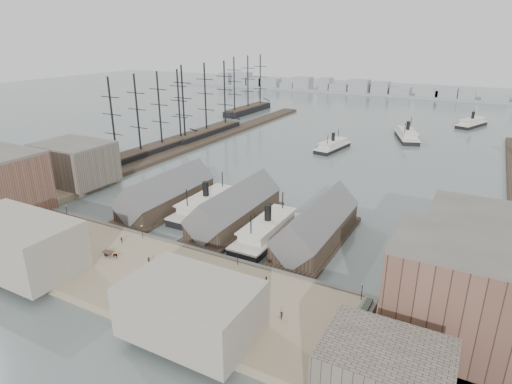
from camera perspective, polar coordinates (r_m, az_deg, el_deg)
The scene contains 39 objects.
ground at distance 117.69m, azimuth -7.02°, elevation -7.23°, with size 900.00×900.00×0.00m, color #54615F.
quay at distance 103.79m, azimuth -13.50°, elevation -11.10°, with size 180.00×30.00×2.00m, color gray.
seawall at distance 113.48m, azimuth -8.56°, elevation -7.76°, with size 180.00×1.20×2.30m, color #59544C.
west_wharf at distance 231.61m, azimuth -6.63°, elevation 6.89°, with size 10.00×220.00×1.60m, color #2D231C.
ferry_shed_west at distance 142.78m, azimuth -11.76°, elevation -0.40°, with size 14.00×42.00×12.60m.
ferry_shed_center at distance 128.45m, azimuth -2.79°, elevation -2.36°, with size 14.00×42.00×12.60m.
ferry_shed_east at distance 118.17m, azimuth 8.12°, elevation -4.65°, with size 14.00×42.00×12.60m.
warehouse_west_back at distance 172.81m, azimuth -22.96°, elevation 3.55°, with size 26.00×20.00×14.00m, color #60564C.
warehouse_east_front at distance 84.04m, azimuth 27.70°, elevation -12.79°, with size 30.00×18.00×19.00m, color brown.
warehouse_east_back at distance 109.04m, azimuth 29.11°, elevation -6.61°, with size 28.00×20.00×15.00m, color #60564C.
street_bldg_center at distance 81.86m, azimuth -8.65°, elevation -15.11°, with size 24.00×16.00×10.00m, color gray.
street_bldg_west at distance 115.26m, azimuth -29.17°, elevation -6.04°, with size 30.00×16.00×12.00m, color gray.
street_bldg_east at distance 69.66m, azimuth 16.67°, elevation -22.77°, with size 18.00×14.00×11.00m, color #60564C.
lamp_post_far_w at distance 140.77m, azimuth -23.98°, elevation -2.07°, with size 0.44×0.44×3.92m.
lamp_post_near_w at distance 119.62m, azimuth -14.97°, elevation -4.82°, with size 0.44×0.44×3.92m.
lamp_post_near_e at distance 102.98m, azimuth -2.47°, elevation -8.38°, with size 0.44×0.44×3.92m.
lamp_post_far_e at distance 93.26m, azimuth 13.97°, elevation -12.36°, with size 0.44×0.44×3.92m.
far_shore at distance 426.23m, azimuth 20.06°, elevation 12.38°, with size 500.00×40.00×15.72m.
ferry_docked_west at distance 138.59m, azimuth -6.64°, elevation -1.66°, with size 9.14×30.48×10.88m.
ferry_docked_east at distance 120.33m, azimuth 1.57°, elevation -5.08°, with size 9.03×30.09×10.75m.
ferry_open_near at distance 216.21m, azimuth 10.19°, elevation 6.10°, with size 11.45×26.41×9.12m.
ferry_open_mid at distance 247.98m, azimuth 19.48°, elevation 7.16°, with size 18.41×31.02×10.63m.
ferry_open_far at distance 299.69m, azimuth 26.82°, elevation 8.22°, with size 17.63×28.70×9.85m.
sailing_ship_near at distance 210.17m, azimuth -13.69°, elevation 5.61°, with size 9.25×63.71×38.02m.
sailing_ship_mid at distance 242.93m, azimuth -6.59°, elevation 8.02°, with size 9.71×56.08×39.90m.
sailing_ship_far at distance 318.46m, azimuth -1.07°, elevation 11.08°, with size 9.72×54.01×39.97m.
tram at distance 85.86m, azimuth 14.08°, elevation -16.19°, with size 3.06×10.56×3.73m.
horse_cart_left at distance 131.40m, azimuth -23.94°, elevation -4.53°, with size 4.83×2.99×1.63m.
horse_cart_center at distance 113.00m, azimuth -18.61°, elevation -7.88°, with size 4.79×1.61×1.44m.
horse_cart_right at distance 92.33m, azimuth -9.27°, elevation -13.74°, with size 4.78×2.20×1.66m.
pedestrian_0 at distance 139.42m, azimuth -26.45°, elevation -3.52°, with size 0.60×0.44×1.64m, color black.
pedestrian_1 at distance 135.35m, azimuth -28.95°, elevation -4.64°, with size 0.85×0.66×1.74m, color black.
pedestrian_2 at distance 119.58m, azimuth -17.47°, elevation -6.11°, with size 1.03×0.59×1.59m, color black.
pedestrian_3 at distance 114.34m, azimuth -22.72°, elevation -8.03°, with size 1.03×0.43×1.76m, color black.
pedestrian_4 at distance 107.53m, azimuth -14.10°, elevation -8.82°, with size 0.85×0.55×1.74m, color black.
pedestrian_5 at distance 95.49m, azimuth -5.90°, elevation -12.33°, with size 0.58×0.42×1.59m, color black.
pedestrian_6 at distance 96.92m, azimuth 1.40°, elevation -11.64°, with size 0.83×0.64×1.70m, color black.
pedestrian_7 at distance 86.51m, azimuth 3.40°, elevation -16.12°, with size 1.04×0.60×1.61m, color black.
pedestrian_8 at distance 91.09m, azimuth 14.42°, elevation -14.65°, with size 1.04×0.43×1.78m, color black.
Camera 1 is at (61.76, -84.27, 54.17)m, focal length 30.00 mm.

